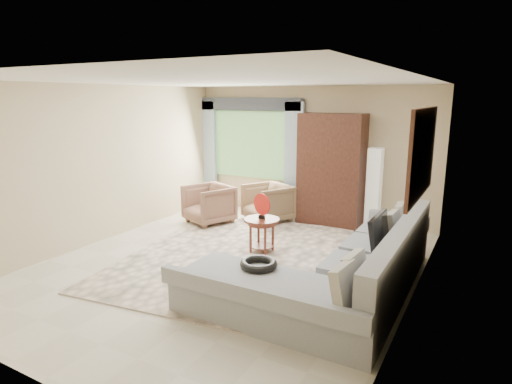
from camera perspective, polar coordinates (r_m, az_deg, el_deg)
The scene contains 17 objects.
ground at distance 6.32m, azimuth -3.58°, elevation -9.69°, with size 6.00×6.00×0.00m, color silver.
area_rug at distance 6.65m, azimuth -2.83°, elevation -8.45°, with size 3.00×4.00×0.02m, color #FADFC5.
sectional_sofa at distance 5.37m, azimuth 11.82°, elevation -10.87°, with size 2.30×3.46×0.90m.
tv_screen at distance 5.60m, azimuth 16.17°, elevation -5.34°, with size 0.06×0.74×0.48m, color black.
garden_hose at distance 4.91m, azimuth 0.36°, elevation -9.57°, with size 0.43×0.43×0.09m, color black.
coffee_table at distance 6.70m, azimuth 0.77°, elevation -5.74°, with size 0.55×0.55×0.55m.
red_disc at distance 6.56m, azimuth 0.79°, elevation -1.65°, with size 0.34×0.34×0.03m, color red.
armchair_left at distance 8.29m, azimuth -6.33°, elevation -1.63°, with size 0.79×0.82×0.74m, color #8A634B.
armchair_right at distance 8.35m, azimuth 1.56°, elevation -1.47°, with size 0.79×0.81×0.74m, color olive.
potted_plant at distance 9.60m, azimuth -5.96°, elevation -0.32°, with size 0.47×0.41×0.52m, color #999999.
armoire at distance 8.18m, azimuth 10.01°, elevation 2.93°, with size 1.20×0.55×2.10m, color black.
floor_lamp at distance 8.07m, azimuth 15.43°, elevation 0.37°, with size 0.24×0.24×1.50m, color silver.
window at distance 9.15m, azimuth -0.73°, elevation 6.34°, with size 1.80×0.04×1.40m, color #669E59.
curtain_left at distance 9.67m, azimuth -6.41°, elevation 5.11°, with size 0.40×0.08×2.30m, color #9EB7CC.
curtain_right at distance 8.62m, azimuth 5.05°, elevation 4.24°, with size 0.40×0.08×2.30m, color #9EB7CC.
valance at distance 9.03m, azimuth -0.97°, elevation 11.66°, with size 2.40×0.12×0.26m, color #1E232D.
wall_mirror at distance 5.35m, azimuth 21.25°, elevation 4.80°, with size 0.05×1.70×1.05m.
Camera 1 is at (3.19, -4.91, 2.39)m, focal length 30.00 mm.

